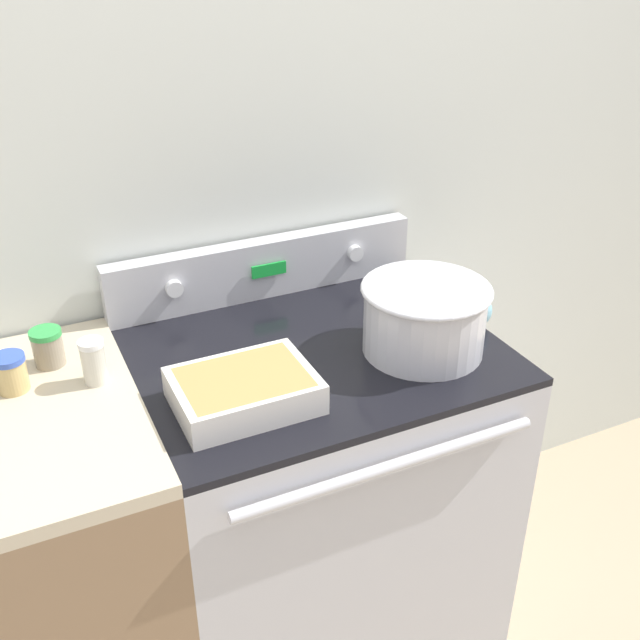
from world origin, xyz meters
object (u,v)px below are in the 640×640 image
object	(u,v)px
casserole_dish	(244,389)
ladle	(471,309)
spice_jar_white_cap	(94,361)
mixing_bowl	(425,315)
spice_jar_blue_cap	(11,373)
spice_jar_green_cap	(48,347)

from	to	relation	value
casserole_dish	ladle	bearing A→B (deg)	8.14
spice_jar_white_cap	mixing_bowl	bearing A→B (deg)	-13.31
mixing_bowl	spice_jar_blue_cap	distance (m)	0.86
ladle	spice_jar_white_cap	bearing A→B (deg)	173.10
casserole_dish	spice_jar_blue_cap	xyz separation A→B (m)	(-0.41, 0.23, 0.02)
casserole_dish	spice_jar_blue_cap	distance (m)	0.47
casserole_dish	spice_jar_blue_cap	size ratio (longest dim) A/B	3.48
casserole_dish	spice_jar_green_cap	size ratio (longest dim) A/B	3.35
spice_jar_white_cap	spice_jar_blue_cap	size ratio (longest dim) A/B	1.23
spice_jar_white_cap	spice_jar_green_cap	world-z (taller)	spice_jar_white_cap
mixing_bowl	spice_jar_white_cap	bearing A→B (deg)	166.69
casserole_dish	spice_jar_green_cap	xyz separation A→B (m)	(-0.33, 0.30, 0.02)
ladle	spice_jar_blue_cap	xyz separation A→B (m)	(-1.01, 0.15, 0.02)
spice_jar_blue_cap	ladle	bearing A→B (deg)	-8.18
spice_jar_white_cap	spice_jar_green_cap	size ratio (longest dim) A/B	1.18
spice_jar_blue_cap	spice_jar_white_cap	bearing A→B (deg)	-14.96
casserole_dish	ladle	size ratio (longest dim) A/B	0.85
mixing_bowl	spice_jar_white_cap	distance (m)	0.70
spice_jar_white_cap	ladle	bearing A→B (deg)	-6.90
casserole_dish	spice_jar_white_cap	bearing A→B (deg)	143.06
mixing_bowl	casserole_dish	distance (m)	0.43
casserole_dish	spice_jar_green_cap	world-z (taller)	spice_jar_green_cap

